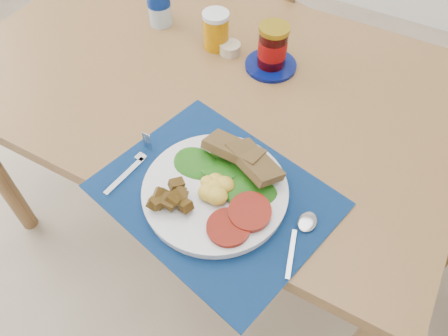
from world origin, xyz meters
name	(u,v)px	position (x,y,z in m)	size (l,w,h in m)	color
ground	(188,255)	(0.00, 0.00, 0.00)	(4.00, 4.00, 0.00)	gray
table	(209,97)	(0.00, 0.20, 0.67)	(1.40, 0.90, 0.75)	brown
chair_far	(270,7)	(-0.10, 0.84, 0.59)	(0.54, 0.53, 1.16)	brown
placemat	(215,195)	(0.22, -0.14, 0.75)	(0.48, 0.38, 0.00)	black
breakfast_plate	(212,189)	(0.21, -0.15, 0.78)	(0.31, 0.31, 0.08)	silver
fork	(135,164)	(0.01, -0.16, 0.76)	(0.03, 0.18, 0.00)	#B2B5BA
spoon	(302,232)	(0.42, -0.14, 0.76)	(0.04, 0.16, 0.00)	#B2B5BA
juice_glass	(216,31)	(-0.04, 0.32, 0.80)	(0.07, 0.07, 0.10)	#B97404
ramekin	(230,48)	(0.01, 0.32, 0.77)	(0.06, 0.06, 0.03)	#BDAD8B
jam_on_saucer	(272,50)	(0.14, 0.32, 0.81)	(0.15, 0.15, 0.13)	#051055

